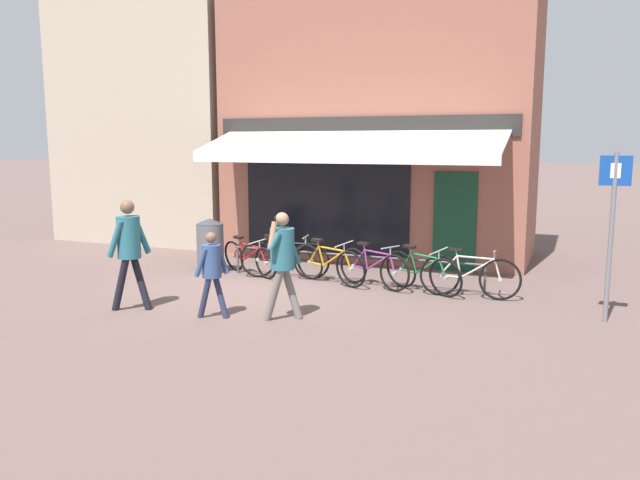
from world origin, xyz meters
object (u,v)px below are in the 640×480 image
object	(u,v)px
bicycle_red	(249,258)
bicycle_black	(284,259)
pedestrian_child	(212,266)
bicycle_green	(422,272)
litter_bin	(210,245)
pedestrian_second_adult	(129,243)
parking_sign	(612,220)
bicycle_orange	(329,264)
pedestrian_adult	(282,254)
bicycle_purple	(373,268)
bicycle_silver	(469,276)

from	to	relation	value
bicycle_red	bicycle_black	world-z (taller)	bicycle_black
pedestrian_child	bicycle_green	bearing A→B (deg)	-127.26
litter_bin	pedestrian_second_adult	bearing A→B (deg)	-81.81
bicycle_black	parking_sign	distance (m)	6.02
pedestrian_second_adult	bicycle_orange	bearing A→B (deg)	-131.18
bicycle_green	pedestrian_adult	world-z (taller)	pedestrian_adult
bicycle_red	pedestrian_second_adult	xyz separation A→B (m)	(-0.44, -3.11, 0.74)
litter_bin	bicycle_red	bearing A→B (deg)	4.24
pedestrian_adult	parking_sign	world-z (taller)	parking_sign
pedestrian_adult	pedestrian_second_adult	xyz separation A→B (m)	(-2.52, -0.45, 0.08)
pedestrian_child	parking_sign	size ratio (longest dim) A/B	0.53
bicycle_orange	bicycle_purple	xyz separation A→B (m)	(0.87, 0.06, -0.01)
bicycle_orange	bicycle_silver	distance (m)	2.66
bicycle_black	pedestrian_second_adult	size ratio (longest dim) A/B	1.00
pedestrian_adult	litter_bin	bearing A→B (deg)	-50.98
bicycle_orange	pedestrian_second_adult	world-z (taller)	pedestrian_second_adult
bicycle_orange	pedestrian_second_adult	size ratio (longest dim) A/B	0.95
bicycle_orange	bicycle_green	size ratio (longest dim) A/B	1.06
bicycle_silver	litter_bin	world-z (taller)	litter_bin
bicycle_orange	litter_bin	size ratio (longest dim) A/B	1.51
bicycle_black	bicycle_green	size ratio (longest dim) A/B	1.11
bicycle_purple	parking_sign	xyz separation A→B (m)	(3.96, -0.84, 1.19)
bicycle_red	pedestrian_adult	bearing A→B (deg)	-27.03
bicycle_orange	bicycle_silver	bearing A→B (deg)	20.30
bicycle_purple	pedestrian_adult	xyz separation A→B (m)	(-0.61, -2.61, 0.65)
bicycle_silver	parking_sign	xyz separation A→B (m)	(2.17, -0.75, 1.18)
bicycle_purple	litter_bin	distance (m)	3.57
bicycle_black	bicycle_green	world-z (taller)	bicycle_black
bicycle_orange	bicycle_green	xyz separation A→B (m)	(1.82, -0.01, -0.00)
pedestrian_child	pedestrian_second_adult	size ratio (longest dim) A/B	0.75
bicycle_red	pedestrian_child	world-z (taller)	pedestrian_child
bicycle_black	bicycle_orange	size ratio (longest dim) A/B	1.05
litter_bin	bicycle_purple	bearing A→B (deg)	0.13
bicycle_black	bicycle_purple	world-z (taller)	bicycle_black
pedestrian_second_adult	litter_bin	bearing A→B (deg)	-85.95
pedestrian_adult	parking_sign	xyz separation A→B (m)	(4.57, 1.76, 0.55)
bicycle_purple	parking_sign	distance (m)	4.22
pedestrian_child	pedestrian_second_adult	world-z (taller)	pedestrian_second_adult
bicycle_orange	parking_sign	xyz separation A→B (m)	(4.83, -0.78, 1.18)
bicycle_black	pedestrian_child	xyz separation A→B (m)	(0.22, -2.99, 0.42)
bicycle_orange	bicycle_silver	world-z (taller)	bicycle_silver
pedestrian_child	parking_sign	world-z (taller)	parking_sign
pedestrian_second_adult	pedestrian_child	bearing A→B (deg)	-179.88
bicycle_red	bicycle_purple	xyz separation A→B (m)	(2.69, -0.06, 0.02)
bicycle_black	pedestrian_adult	size ratio (longest dim) A/B	1.08
bicycle_green	pedestrian_child	world-z (taller)	pedestrian_child
bicycle_silver	litter_bin	size ratio (longest dim) A/B	1.55
bicycle_green	parking_sign	distance (m)	3.33
bicycle_orange	parking_sign	size ratio (longest dim) A/B	0.67
bicycle_orange	parking_sign	distance (m)	5.03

